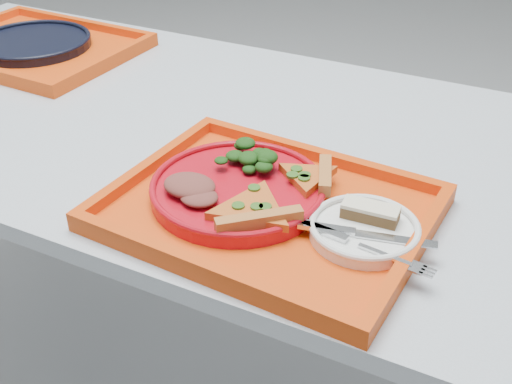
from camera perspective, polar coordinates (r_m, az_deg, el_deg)
ground at (r=1.70m, az=-6.02°, el=-16.48°), size 10.00×10.00×0.00m
table at (r=1.27m, az=-7.76°, el=3.77°), size 1.60×0.80×0.75m
tray_main at (r=0.94m, az=1.09°, el=-1.81°), size 0.47×0.38×0.01m
tray_far at (r=1.61m, az=-19.07°, el=11.87°), size 0.46×0.36×0.01m
dinner_plate at (r=0.95m, az=-1.61°, el=0.08°), size 0.26×0.26×0.02m
side_plate at (r=0.89m, az=9.58°, el=-3.51°), size 0.15×0.15×0.01m
navy_plate at (r=1.60m, az=-19.16°, el=12.33°), size 0.26×0.26×0.02m
pizza_slice_a at (r=0.89m, az=-0.30°, el=-1.31°), size 0.18×0.18×0.02m
pizza_slice_b at (r=0.96m, az=4.59°, el=1.58°), size 0.13×0.12×0.02m
salad_heap at (r=0.99m, az=-0.54°, el=3.35°), size 0.08×0.07×0.04m
meat_portion at (r=0.93m, az=-5.93°, el=0.57°), size 0.08×0.06×0.02m
dessert_bar at (r=0.90m, az=10.13°, el=-1.76°), size 0.08×0.04×0.02m
knife at (r=0.87m, az=9.80°, el=-3.71°), size 0.18×0.06×0.01m
fork at (r=0.85m, az=9.02°, el=-4.57°), size 0.19×0.05×0.01m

